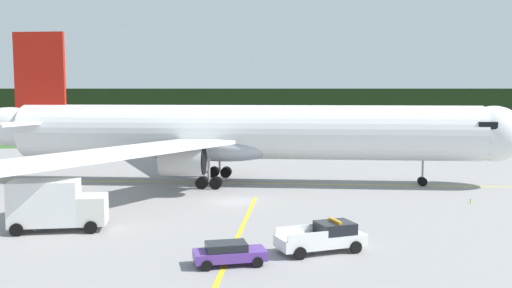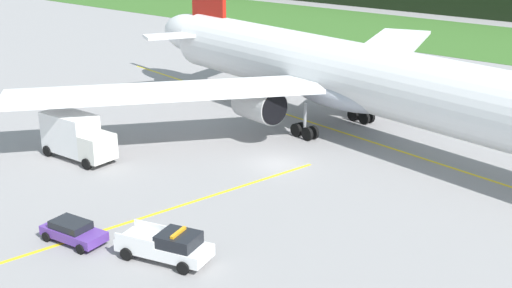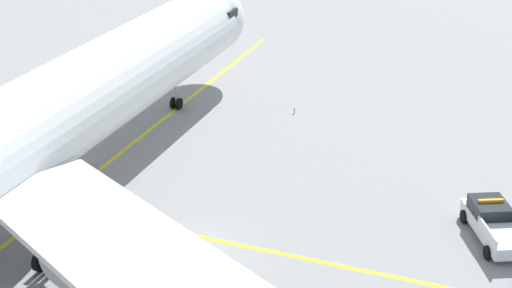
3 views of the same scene
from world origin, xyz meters
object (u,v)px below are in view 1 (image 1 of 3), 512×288
at_px(catering_truck, 55,205).
at_px(airliner, 240,134).
at_px(ops_pickup_truck, 324,237).
at_px(staff_car, 229,253).

bearing_deg(catering_truck, airliner, 53.78).
bearing_deg(ops_pickup_truck, catering_truck, 159.85).
distance_m(ops_pickup_truck, staff_car, 6.30).
bearing_deg(staff_car, airliner, 85.75).
bearing_deg(staff_car, catering_truck, 143.86).
relative_size(airliner, ops_pickup_truck, 10.07).
height_order(ops_pickup_truck, staff_car, ops_pickup_truck).
xyz_separation_m(catering_truck, staff_car, (11.94, -8.72, -1.18)).
bearing_deg(ops_pickup_truck, staff_car, -159.86).
relative_size(ops_pickup_truck, staff_car, 1.35).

